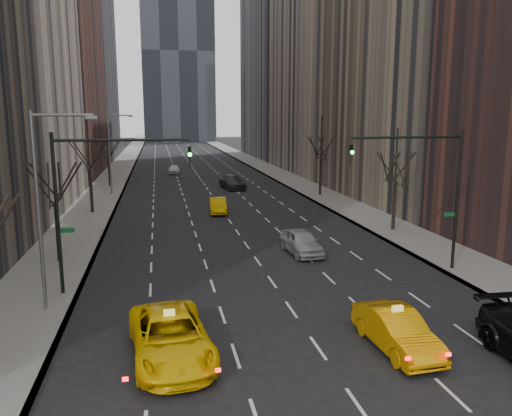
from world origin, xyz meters
TOP-DOWN VIEW (x-y plane):
  - ground at (0.00, 0.00)m, footprint 400.00×400.00m
  - sidewalk_left at (-12.25, 70.00)m, footprint 4.50×320.00m
  - sidewalk_right at (12.25, 70.00)m, footprint 4.50×320.00m
  - bld_left_far at (-21.50, 66.00)m, footprint 14.00×28.00m
  - bld_left_deep at (-21.50, 96.00)m, footprint 14.00×30.00m
  - bld_right_far at (21.50, 64.00)m, footprint 14.00×28.00m
  - bld_right_deep at (21.50, 95.00)m, footprint 14.00×30.00m
  - tree_lw_b at (-12.00, 18.00)m, footprint 3.36×3.50m
  - tree_lw_c at (-12.00, 34.00)m, footprint 3.36×3.50m
  - tree_lw_d at (-12.00, 52.00)m, footprint 3.36×3.50m
  - tree_rw_b at (12.00, 22.00)m, footprint 3.36×3.50m
  - tree_rw_c at (12.00, 40.00)m, footprint 3.36×3.50m
  - traffic_mast_left at (-9.11, 12.00)m, footprint 6.69×0.39m
  - traffic_mast_right at (9.11, 12.00)m, footprint 6.69×0.39m
  - streetlight_near at (-10.84, 10.00)m, footprint 2.83×0.22m
  - streetlight_far at (-10.84, 45.00)m, footprint 2.83×0.22m
  - taxi_suv at (-5.64, 4.30)m, footprint 3.39×6.28m
  - taxi_sedan at (2.93, 3.34)m, footprint 1.91×4.80m
  - silver_sedan_ahead at (3.17, 17.22)m, footprint 2.18×4.75m
  - far_taxi at (-0.54, 32.13)m, footprint 1.84×4.35m
  - far_suv_grey at (3.08, 47.53)m, footprint 3.03×6.01m
  - far_car_white at (-3.47, 65.08)m, footprint 2.03×4.25m

SIDE VIEW (x-z plane):
  - ground at x=0.00m, z-range 0.00..0.00m
  - sidewalk_left at x=-12.25m, z-range 0.00..0.15m
  - sidewalk_right at x=12.25m, z-range 0.00..0.15m
  - far_taxi at x=-0.54m, z-range 0.00..1.40m
  - far_car_white at x=-3.47m, z-range 0.00..1.40m
  - taxi_sedan at x=2.93m, z-range 0.00..1.55m
  - silver_sedan_ahead at x=3.17m, z-range 0.00..1.58m
  - far_suv_grey at x=3.08m, z-range 0.00..1.67m
  - taxi_suv at x=-5.64m, z-range 0.00..1.68m
  - tree_lw_d at x=-12.00m, z-range -0.12..7.24m
  - tree_lw_b at x=-12.00m, z-range -0.19..7.63m
  - tree_rw_b at x=12.00m, z-range -0.19..7.63m
  - tree_lw_c at x=-12.00m, z-range -0.33..8.41m
  - tree_rw_c at x=12.00m, z-range -0.33..8.41m
  - traffic_mast_left at x=-9.11m, z-range 1.49..9.49m
  - traffic_mast_right at x=9.11m, z-range 1.49..9.49m
  - streetlight_near at x=-10.84m, z-range 1.12..10.12m
  - streetlight_far at x=-10.84m, z-range 1.12..10.12m
  - bld_left_far at x=-21.50m, z-range 0.00..44.00m
  - bld_right_far at x=21.50m, z-range 0.00..50.00m
  - bld_right_deep at x=21.50m, z-range 0.00..58.00m
  - bld_left_deep at x=-21.50m, z-range 0.00..60.00m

